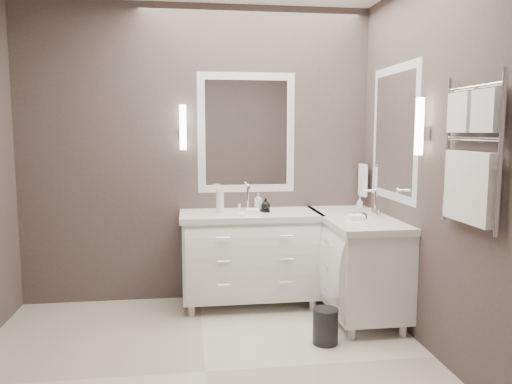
{
  "coord_description": "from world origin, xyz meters",
  "views": [
    {
      "loc": [
        -0.09,
        -3.12,
        1.57
      ],
      "look_at": [
        0.43,
        0.7,
        1.1
      ],
      "focal_mm": 35.0,
      "sensor_mm": 36.0,
      "label": 1
    }
  ],
  "objects": [
    {
      "name": "floor",
      "position": [
        0.0,
        0.0,
        -0.01
      ],
      "size": [
        3.2,
        3.0,
        0.01
      ],
      "primitive_type": "cube",
      "color": "silver",
      "rests_on": "ground"
    },
    {
      "name": "wall_back",
      "position": [
        0.0,
        1.5,
        1.35
      ],
      "size": [
        3.2,
        0.01,
        2.7
      ],
      "primitive_type": "cube",
      "color": "#483C39",
      "rests_on": "floor"
    },
    {
      "name": "wall_front",
      "position": [
        0.0,
        -1.5,
        1.35
      ],
      "size": [
        3.2,
        0.01,
        2.7
      ],
      "primitive_type": "cube",
      "color": "#483C39",
      "rests_on": "floor"
    },
    {
      "name": "wall_right",
      "position": [
        1.6,
        0.0,
        1.35
      ],
      "size": [
        0.01,
        3.0,
        2.7
      ],
      "primitive_type": "cube",
      "color": "#483C39",
      "rests_on": "floor"
    },
    {
      "name": "vanity_back",
      "position": [
        0.45,
        1.23,
        0.49
      ],
      "size": [
        1.24,
        0.59,
        0.97
      ],
      "color": "white",
      "rests_on": "floor"
    },
    {
      "name": "vanity_right",
      "position": [
        1.33,
        0.9,
        0.49
      ],
      "size": [
        0.59,
        1.24,
        0.97
      ],
      "color": "white",
      "rests_on": "floor"
    },
    {
      "name": "mirror_back",
      "position": [
        0.45,
        1.49,
        1.55
      ],
      "size": [
        0.9,
        0.02,
        1.1
      ],
      "color": "white",
      "rests_on": "wall_back"
    },
    {
      "name": "mirror_right",
      "position": [
        1.59,
        0.8,
        1.55
      ],
      "size": [
        0.02,
        0.9,
        1.1
      ],
      "color": "white",
      "rests_on": "wall_right"
    },
    {
      "name": "sconce_back",
      "position": [
        -0.13,
        1.43,
        1.59
      ],
      "size": [
        0.06,
        0.06,
        0.4
      ],
      "color": "white",
      "rests_on": "wall_back"
    },
    {
      "name": "sconce_right",
      "position": [
        1.53,
        0.22,
        1.59
      ],
      "size": [
        0.06,
        0.06,
        0.4
      ],
      "color": "white",
      "rests_on": "wall_right"
    },
    {
      "name": "towel_bar_corner",
      "position": [
        1.54,
        1.36,
        1.12
      ],
      "size": [
        0.03,
        0.22,
        0.3
      ],
      "color": "white",
      "rests_on": "wall_right"
    },
    {
      "name": "towel_ladder",
      "position": [
        1.55,
        -0.4,
        1.39
      ],
      "size": [
        0.06,
        0.58,
        0.9
      ],
      "color": "white",
      "rests_on": "wall_right"
    },
    {
      "name": "waste_bin",
      "position": [
        0.9,
        0.32,
        0.13
      ],
      "size": [
        0.24,
        0.24,
        0.26
      ],
      "primitive_type": "cylinder",
      "rotation": [
        0.0,
        0.0,
        0.3
      ],
      "color": "black",
      "rests_on": "floor"
    },
    {
      "name": "amenity_tray_back",
      "position": [
        0.56,
        1.24,
        0.86
      ],
      "size": [
        0.16,
        0.13,
        0.02
      ],
      "primitive_type": "cube",
      "rotation": [
        0.0,
        0.0,
        -0.19
      ],
      "color": "black",
      "rests_on": "vanity_back"
    },
    {
      "name": "amenity_tray_right",
      "position": [
        1.33,
        0.87,
        0.86
      ],
      "size": [
        0.15,
        0.18,
        0.02
      ],
      "primitive_type": "cube",
      "rotation": [
        0.0,
        0.0,
        -0.28
      ],
      "color": "black",
      "rests_on": "vanity_right"
    },
    {
      "name": "water_bottle",
      "position": [
        0.18,
        1.23,
        0.95
      ],
      "size": [
        0.09,
        0.09,
        0.2
      ],
      "primitive_type": "cylinder",
      "rotation": [
        0.0,
        0.0,
        -0.25
      ],
      "color": "silver",
      "rests_on": "vanity_back"
    },
    {
      "name": "soap_bottle_a",
      "position": [
        0.53,
        1.26,
        0.94
      ],
      "size": [
        0.07,
        0.07,
        0.14
      ],
      "primitive_type": "imported",
      "rotation": [
        0.0,
        0.0,
        -0.05
      ],
      "color": "white",
      "rests_on": "amenity_tray_back"
    },
    {
      "name": "soap_bottle_b",
      "position": [
        0.59,
        1.21,
        0.92
      ],
      "size": [
        0.09,
        0.09,
        0.1
      ],
      "primitive_type": "imported",
      "rotation": [
        0.0,
        0.0,
        -0.14
      ],
      "color": "black",
      "rests_on": "amenity_tray_back"
    },
    {
      "name": "soap_bottle_c",
      "position": [
        1.33,
        0.87,
        0.95
      ],
      "size": [
        0.08,
        0.08,
        0.15
      ],
      "primitive_type": "imported",
      "rotation": [
        0.0,
        0.0,
        -0.4
      ],
      "color": "white",
      "rests_on": "amenity_tray_right"
    }
  ]
}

